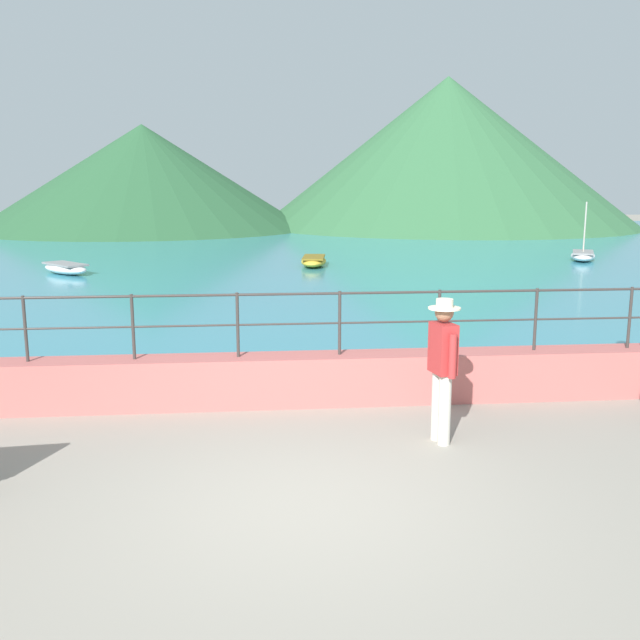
{
  "coord_description": "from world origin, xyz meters",
  "views": [
    {
      "loc": [
        -0.48,
        -6.38,
        3.08
      ],
      "look_at": [
        0.48,
        3.7,
        1.1
      ],
      "focal_mm": 39.61,
      "sensor_mm": 36.0,
      "label": 1
    }
  ],
  "objects": [
    {
      "name": "boat_2",
      "position": [
        1.73,
        19.33,
        0.26
      ],
      "size": [
        1.22,
        2.4,
        0.36
      ],
      "color": "gold",
      "rests_on": "lake_water"
    },
    {
      "name": "boat_0",
      "position": [
        -6.78,
        17.91,
        0.26
      ],
      "size": [
        2.19,
        2.33,
        0.36
      ],
      "color": "white",
      "rests_on": "lake_water"
    },
    {
      "name": "hill_main",
      "position": [
        13.09,
        43.19,
        5.13
      ],
      "size": [
        26.38,
        26.38,
        10.26
      ],
      "primitive_type": "cone",
      "color": "#33663D",
      "rests_on": "ground"
    },
    {
      "name": "lake_water",
      "position": [
        0.0,
        25.84,
        0.03
      ],
      "size": [
        64.0,
        44.32,
        0.06
      ],
      "primitive_type": "cube",
      "color": "teal",
      "rests_on": "ground"
    },
    {
      "name": "railing",
      "position": [
        -0.0,
        3.2,
        1.31
      ],
      "size": [
        18.44,
        0.04,
        0.9
      ],
      "color": "#383330",
      "rests_on": "promenade_wall"
    },
    {
      "name": "person_walking",
      "position": [
        1.73,
        1.53,
        0.98
      ],
      "size": [
        0.38,
        0.56,
        1.75
      ],
      "color": "beige",
      "rests_on": "ground"
    },
    {
      "name": "hill_secondary",
      "position": [
        -7.56,
        41.78,
        3.4
      ],
      "size": [
        21.76,
        21.76,
        6.81
      ],
      "primitive_type": "cone",
      "color": "#285633",
      "rests_on": "ground"
    },
    {
      "name": "boat_1",
      "position": [
        12.44,
        20.22,
        0.26
      ],
      "size": [
        1.79,
        2.46,
        2.29
      ],
      "color": "white",
      "rests_on": "lake_water"
    },
    {
      "name": "promenade_wall",
      "position": [
        0.0,
        3.2,
        0.35
      ],
      "size": [
        20.0,
        0.56,
        0.7
      ],
      "primitive_type": "cube",
      "color": "#BC605B",
      "rests_on": "ground"
    },
    {
      "name": "ground_plane",
      "position": [
        0.0,
        0.0,
        0.0
      ],
      "size": [
        120.0,
        120.0,
        0.0
      ],
      "primitive_type": "plane",
      "color": "gray"
    }
  ]
}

